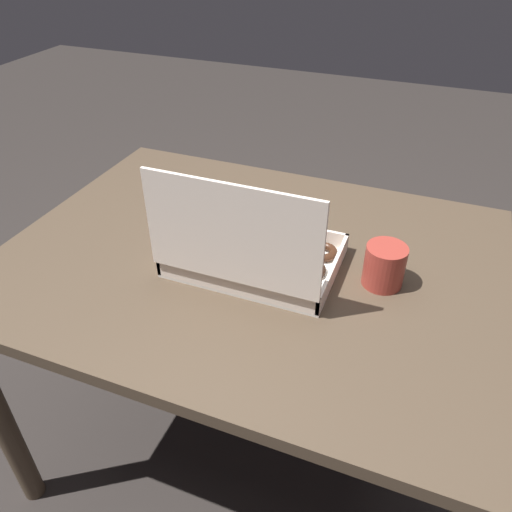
% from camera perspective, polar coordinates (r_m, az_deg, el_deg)
% --- Properties ---
extents(ground_plane, '(8.00, 8.00, 0.00)m').
position_cam_1_polar(ground_plane, '(1.69, -0.45, -20.19)').
color(ground_plane, '#2D2826').
extents(dining_table, '(1.14, 0.87, 0.72)m').
position_cam_1_polar(dining_table, '(1.22, -0.58, -3.54)').
color(dining_table, '#4C3D2D').
rests_on(dining_table, ground_plane).
extents(donut_box, '(0.36, 0.26, 0.27)m').
position_cam_1_polar(donut_box, '(1.09, -0.62, 0.45)').
color(donut_box, silver).
rests_on(donut_box, dining_table).
extents(coffee_mug, '(0.09, 0.09, 0.09)m').
position_cam_1_polar(coffee_mug, '(1.08, 14.48, -1.01)').
color(coffee_mug, '#A3382D').
rests_on(coffee_mug, dining_table).
extents(paper_napkin, '(0.15, 0.11, 0.01)m').
position_cam_1_polar(paper_napkin, '(1.33, 1.49, 5.32)').
color(paper_napkin, beige).
rests_on(paper_napkin, dining_table).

